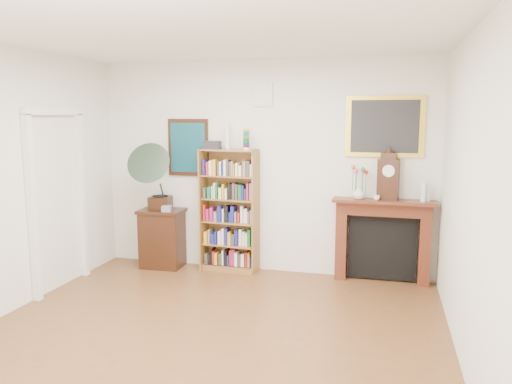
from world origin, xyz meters
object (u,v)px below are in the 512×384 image
Objects in this scene: fireplace at (383,234)px; cd_stack at (167,209)px; bookshelf at (229,204)px; gramophone at (154,173)px; mantel_clock at (388,177)px; flower_vase at (359,193)px; teacup at (377,198)px; bottle_left at (424,192)px; bottle_right at (428,193)px; side_cabinet at (162,238)px.

fireplace is 2.84m from cd_stack.
bookshelf is at bearing -177.29° from fireplace.
mantel_clock is (3.03, 0.23, 0.01)m from gramophone.
flower_vase reaches higher than cd_stack.
teacup reaches higher than fireplace.
cd_stack is 0.21× the size of mantel_clock.
bookshelf reaches higher than cd_stack.
cd_stack is 0.75× the size of flower_vase.
bottle_left is at bearing 0.87° from teacup.
teacup is 0.33× the size of bottle_left.
mantel_clock is at bearing -4.38° from gramophone.
teacup is (-0.09, -0.09, 0.47)m from fireplace.
bottle_left reaches higher than teacup.
flower_vase is 0.80× the size of bottle_right.
mantel_clock is 7.39× the size of teacup.
bookshelf is 2.52m from bottle_right.
fireplace is 0.74m from bottle_right.
bookshelf is 3.26× the size of mantel_clock.
bottle_right is (0.47, -0.02, -0.18)m from mantel_clock.
side_cabinet is 2.75m from flower_vase.
flower_vase is at bearing -4.88° from gramophone.
gramophone is at bearing -174.24° from fireplace.
fireplace is at bearing 168.75° from mantel_clock.
teacup is 0.55m from bottle_left.
bottle_left reaches higher than flower_vase.
flower_vase is (2.65, 0.07, 0.73)m from side_cabinet.
gramophone is 4.60× the size of bottle_right.
flower_vase is (2.51, 0.19, 0.29)m from cd_stack.
teacup is 0.60m from bottle_right.
bookshelf is at bearing 13.80° from cd_stack.
flower_vase is (-0.30, -0.07, 0.52)m from fireplace.
side_cabinet is 0.48m from cd_stack.
flower_vase is at bearing -166.52° from fireplace.
gramophone is at bearing -177.21° from bottle_left.
flower_vase is 0.67× the size of bottle_left.
bookshelf is at bearing 179.81° from flower_vase.
bottle_left is at bearing -138.16° from bottle_right.
bookshelf is at bearing -167.09° from mantel_clock.
bookshelf reaches higher than flower_vase.
bookshelf is at bearing 179.48° from bottle_left.
side_cabinet is at bearing -178.26° from bottle_right.
gramophone is 1.58× the size of mantel_clock.
side_cabinet is at bearing -165.96° from mantel_clock.
bookshelf is 1.71m from flower_vase.
fireplace is at bearing 0.75° from side_cabinet.
flower_vase reaches higher than side_cabinet.
gramophone is at bearing -109.51° from side_cabinet.
bottle_right reaches higher than cd_stack.
gramophone is 2.69m from flower_vase.
mantel_clock is at bearing -21.97° from fireplace.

